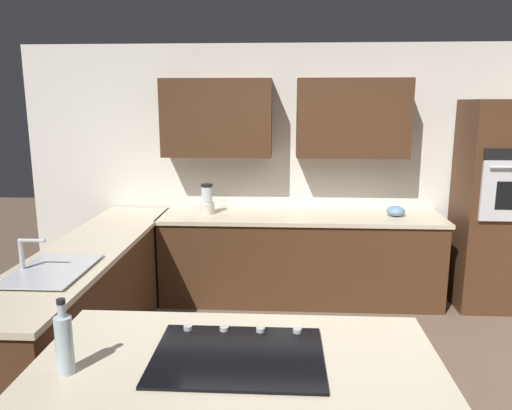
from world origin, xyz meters
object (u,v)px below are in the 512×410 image
sink_unit (51,270)px  oil_bottle (64,343)px  cooktop (238,355)px  mixing_bowl (396,211)px  wall_oven (501,206)px  blender (207,201)px

sink_unit → oil_bottle: oil_bottle is taller
sink_unit → cooktop: size_ratio=0.92×
sink_unit → mixing_bowl: 3.23m
wall_oven → mixing_bowl: 1.00m
sink_unit → mixing_bowl: size_ratio=3.78×
cooktop → mixing_bowl: bearing=-114.9°
oil_bottle → sink_unit: bearing=-62.0°
wall_oven → cooktop: size_ratio=2.69×
cooktop → oil_bottle: (0.71, 0.17, 0.13)m
sink_unit → mixing_bowl: bearing=-145.9°
mixing_bowl → oil_bottle: 3.65m
wall_oven → mixing_bowl: (1.00, -0.05, -0.07)m
cooktop → oil_bottle: size_ratio=2.30×
cooktop → mixing_bowl: size_ratio=4.11×
cooktop → sink_unit: bearing=-37.5°
blender → mixing_bowl: bearing=180.0°
wall_oven → sink_unit: size_ratio=2.92×
mixing_bowl → blender: bearing=0.0°
cooktop → oil_bottle: 0.74m
wall_oven → mixing_bowl: bearing=-2.7°
sink_unit → cooktop: bearing=142.5°
cooktop → blender: bearing=-78.6°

